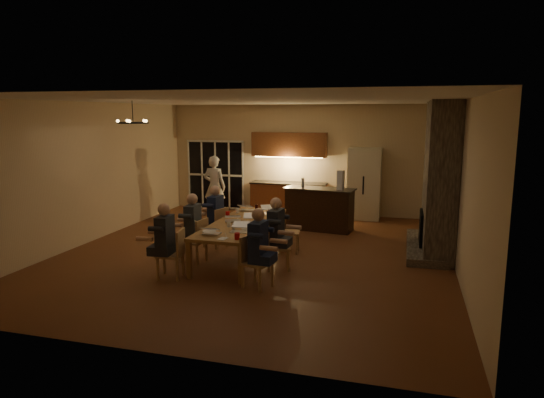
{
  "coord_description": "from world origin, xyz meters",
  "views": [
    {
      "loc": [
        3.01,
        -9.5,
        2.94
      ],
      "look_at": [
        0.28,
        0.3,
        1.14
      ],
      "focal_mm": 32.0,
      "sensor_mm": 36.0,
      "label": 1
    }
  ],
  "objects_px": {
    "dining_table": "(242,240)",
    "person_left_near": "(165,241)",
    "laptop_a": "(212,228)",
    "can_silver": "(233,227)",
    "bar_bottle": "(303,183)",
    "redcup_far": "(270,207)",
    "chair_right_mid": "(279,247)",
    "refrigerator": "(364,184)",
    "laptop_e": "(247,206)",
    "standing_person": "(215,187)",
    "mug_back": "(238,211)",
    "person_left_mid": "(193,227)",
    "chair_right_far": "(289,232)",
    "can_cola": "(256,207)",
    "laptop_c": "(233,216)",
    "redcup_near": "(237,236)",
    "chair_left_near": "(170,254)",
    "bar_blender": "(341,180)",
    "chair_left_mid": "(194,241)",
    "redcup_mid": "(228,214)",
    "chair_left_far": "(215,227)",
    "mug_front": "(229,224)",
    "laptop_b": "(239,226)",
    "laptop_d": "(251,217)",
    "chair_right_near": "(258,262)",
    "laptop_f": "(269,208)",
    "person_right_near": "(258,248)",
    "person_left_far": "(216,216)",
    "plate_far": "(270,215)",
    "plate_near": "(248,229)",
    "bar_island": "(319,209)",
    "mug_mid": "(253,215)",
    "person_right_mid": "(276,233)",
    "chandelier": "(133,123)"
  },
  "relations": [
    {
      "from": "person_right_mid",
      "to": "mug_mid",
      "type": "relative_size",
      "value": 13.8
    },
    {
      "from": "person_left_mid",
      "to": "standing_person",
      "type": "relative_size",
      "value": 0.78
    },
    {
      "from": "chair_left_near",
      "to": "redcup_near",
      "type": "xyz_separation_m",
      "value": [
        1.21,
        0.19,
        0.37
      ]
    },
    {
      "from": "redcup_near",
      "to": "plate_near",
      "type": "relative_size",
      "value": 0.5
    },
    {
      "from": "chair_right_far",
      "to": "can_cola",
      "type": "height_order",
      "value": "chair_right_far"
    },
    {
      "from": "person_left_mid",
      "to": "laptop_e",
      "type": "bearing_deg",
      "value": 156.67
    },
    {
      "from": "chandelier",
      "to": "laptop_f",
      "type": "height_order",
      "value": "chandelier"
    },
    {
      "from": "chair_left_near",
      "to": "redcup_far",
      "type": "bearing_deg",
      "value": 150.92
    },
    {
      "from": "person_left_far",
      "to": "person_left_mid",
      "type": "bearing_deg",
      "value": 1.7
    },
    {
      "from": "refrigerator",
      "to": "mug_mid",
      "type": "distance_m",
      "value": 4.46
    },
    {
      "from": "redcup_near",
      "to": "dining_table",
      "type": "bearing_deg",
      "value": 105.56
    },
    {
      "from": "dining_table",
      "to": "laptop_d",
      "type": "relative_size",
      "value": 9.71
    },
    {
      "from": "chair_right_mid",
      "to": "redcup_near",
      "type": "xyz_separation_m",
      "value": [
        -0.55,
        -0.79,
        0.37
      ]
    },
    {
      "from": "standing_person",
      "to": "mug_back",
      "type": "relative_size",
      "value": 17.72
    },
    {
      "from": "laptop_d",
      "to": "laptop_e",
      "type": "relative_size",
      "value": 1.0
    },
    {
      "from": "laptop_b",
      "to": "laptop_d",
      "type": "distance_m",
      "value": 0.84
    },
    {
      "from": "chair_left_far",
      "to": "chair_right_far",
      "type": "xyz_separation_m",
      "value": [
        1.68,
        0.04,
        0.0
      ]
    },
    {
      "from": "chair_left_near",
      "to": "chair_right_near",
      "type": "xyz_separation_m",
      "value": [
        1.67,
        -0.06,
        0.0
      ]
    },
    {
      "from": "refrigerator",
      "to": "laptop_e",
      "type": "xyz_separation_m",
      "value": [
        -2.35,
        -3.34,
        -0.14
      ]
    },
    {
      "from": "chair_left_near",
      "to": "chair_right_near",
      "type": "height_order",
      "value": "same"
    },
    {
      "from": "can_cola",
      "to": "redcup_mid",
      "type": "bearing_deg",
      "value": -111.38
    },
    {
      "from": "person_left_near",
      "to": "standing_person",
      "type": "relative_size",
      "value": 0.78
    },
    {
      "from": "person_left_near",
      "to": "bar_blender",
      "type": "xyz_separation_m",
      "value": [
        2.54,
        4.34,
        0.63
      ]
    },
    {
      "from": "redcup_far",
      "to": "chair_right_mid",
      "type": "bearing_deg",
      "value": -69.4
    },
    {
      "from": "chair_left_mid",
      "to": "redcup_far",
      "type": "height_order",
      "value": "chair_left_mid"
    },
    {
      "from": "laptop_a",
      "to": "can_silver",
      "type": "bearing_deg",
      "value": -131.13
    },
    {
      "from": "chair_right_far",
      "to": "standing_person",
      "type": "xyz_separation_m",
      "value": [
        -2.87,
        2.87,
        0.44
      ]
    },
    {
      "from": "dining_table",
      "to": "person_left_near",
      "type": "height_order",
      "value": "person_left_near"
    },
    {
      "from": "chair_right_far",
      "to": "bar_blender",
      "type": "distance_m",
      "value": 2.41
    },
    {
      "from": "laptop_d",
      "to": "redcup_mid",
      "type": "distance_m",
      "value": 0.77
    },
    {
      "from": "chair_left_far",
      "to": "mug_front",
      "type": "relative_size",
      "value": 8.9
    },
    {
      "from": "refrigerator",
      "to": "redcup_near",
      "type": "distance_m",
      "value": 6.08
    },
    {
      "from": "bar_island",
      "to": "plate_far",
      "type": "distance_m",
      "value": 2.17
    },
    {
      "from": "bar_island",
      "to": "plate_near",
      "type": "xyz_separation_m",
      "value": [
        -0.78,
        -3.44,
        0.22
      ]
    },
    {
      "from": "laptop_e",
      "to": "person_left_far",
      "type": "bearing_deg",
      "value": 44.0
    },
    {
      "from": "redcup_far",
      "to": "mug_back",
      "type": "bearing_deg",
      "value": -140.94
    },
    {
      "from": "chair_left_far",
      "to": "mug_back",
      "type": "bearing_deg",
      "value": 138.19
    },
    {
      "from": "redcup_far",
      "to": "laptop_c",
      "type": "bearing_deg",
      "value": -107.45
    },
    {
      "from": "person_left_mid",
      "to": "laptop_a",
      "type": "bearing_deg",
      "value": 44.13
    },
    {
      "from": "person_left_mid",
      "to": "standing_person",
      "type": "xyz_separation_m",
      "value": [
        -1.17,
        4.0,
        0.2
      ]
    },
    {
      "from": "chair_right_mid",
      "to": "can_cola",
      "type": "xyz_separation_m",
      "value": [
        -1.02,
        1.87,
        0.37
      ]
    },
    {
      "from": "chair_left_far",
      "to": "bar_blender",
      "type": "relative_size",
      "value": 1.89
    },
    {
      "from": "chair_right_mid",
      "to": "plate_far",
      "type": "distance_m",
      "value": 1.48
    },
    {
      "from": "person_right_near",
      "to": "laptop_b",
      "type": "bearing_deg",
      "value": 43.4
    },
    {
      "from": "bar_bottle",
      "to": "dining_table",
      "type": "bearing_deg",
      "value": -103.03
    },
    {
      "from": "chair_left_near",
      "to": "laptop_f",
      "type": "height_order",
      "value": "laptop_f"
    },
    {
      "from": "laptop_e",
      "to": "mug_front",
      "type": "distance_m",
      "value": 1.65
    },
    {
      "from": "chair_left_near",
      "to": "person_left_mid",
      "type": "height_order",
      "value": "person_left_mid"
    },
    {
      "from": "mug_mid",
      "to": "mug_back",
      "type": "distance_m",
      "value": 0.59
    },
    {
      "from": "chair_left_mid",
      "to": "redcup_far",
      "type": "distance_m",
      "value": 2.22
    }
  ]
}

